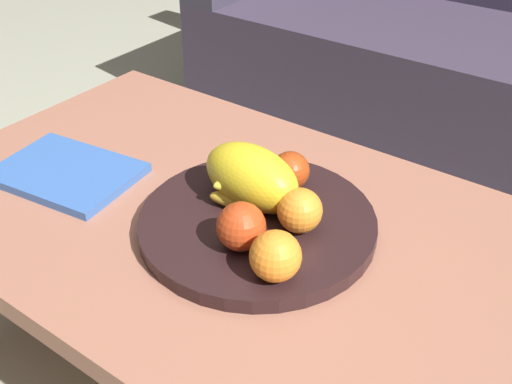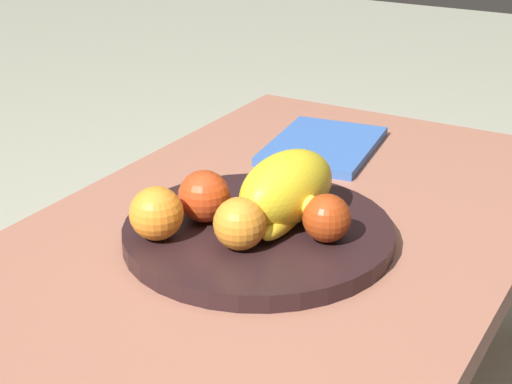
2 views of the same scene
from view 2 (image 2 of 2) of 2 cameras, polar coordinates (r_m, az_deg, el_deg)
The scene contains 9 objects.
coffee_table at distance 1.16m, azimuth 0.52°, elevation -5.05°, with size 1.24×0.68×0.42m.
fruit_bowl at distance 1.12m, azimuth 0.00°, elevation -2.92°, with size 0.38×0.38×0.03m, color black.
melon_large_front at distance 1.11m, azimuth 2.23°, elevation 0.29°, with size 0.18×0.10×0.10m, color yellow.
orange_front at distance 1.07m, azimuth -7.18°, elevation -1.53°, with size 0.07×0.07×0.07m, color orange.
orange_left at distance 1.04m, azimuth -1.18°, elevation -2.29°, with size 0.07×0.07×0.07m, color orange.
apple_front at distance 1.06m, azimuth 5.11°, elevation -1.88°, with size 0.07×0.07×0.07m, color #A83913.
apple_left at distance 1.12m, azimuth -3.76°, elevation -0.31°, with size 0.07×0.07×0.07m, color #BB3C17.
banana_bunch at distance 1.10m, azimuth 1.94°, elevation -1.17°, with size 0.16×0.15×0.06m.
magazine at distance 1.46m, azimuth 4.85°, elevation 3.33°, with size 0.25×0.18×0.02m, color #3762B2.
Camera 2 is at (0.88, 0.50, 0.93)m, focal length 55.56 mm.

